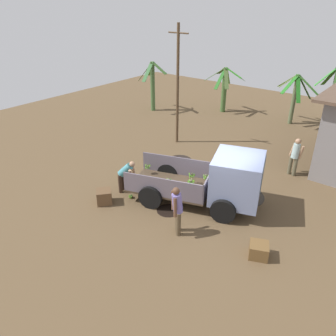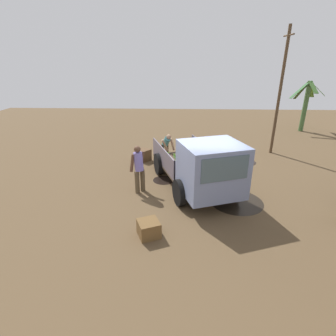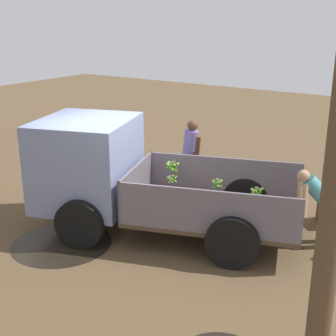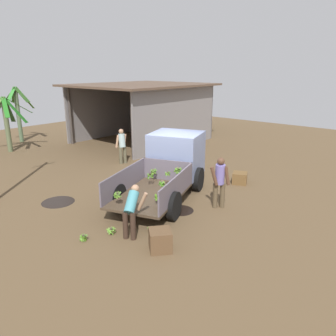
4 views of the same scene
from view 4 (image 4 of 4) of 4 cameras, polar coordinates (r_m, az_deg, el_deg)
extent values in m
plane|color=brown|center=(12.50, 0.52, -3.97)|extent=(36.00, 36.00, 0.00)
cylinder|color=black|center=(13.56, -2.19, -2.26)|extent=(1.81, 1.81, 0.01)
cylinder|color=black|center=(10.84, 2.15, -7.37)|extent=(0.88, 0.88, 0.01)
cylinder|color=black|center=(12.10, -18.59, -5.63)|extent=(1.13, 1.13, 0.01)
cube|color=#483828|center=(10.76, -3.07, -4.75)|extent=(3.51, 2.79, 0.08)
cube|color=slate|center=(11.01, -7.51, -2.04)|extent=(2.91, 1.03, 0.76)
cube|color=slate|center=(10.29, 1.62, -3.27)|extent=(2.91, 1.03, 0.76)
cube|color=slate|center=(11.93, -0.15, -0.38)|extent=(0.66, 1.82, 0.76)
cube|color=#7886AE|center=(12.72, 1.47, 2.47)|extent=(2.21, 2.31, 1.67)
cube|color=#4C606B|center=(13.43, 2.72, 4.70)|extent=(0.51, 1.42, 0.73)
cylinder|color=black|center=(13.08, -2.99, -0.94)|extent=(0.92, 0.50, 0.90)
cylinder|color=black|center=(12.44, 5.31, -1.94)|extent=(0.92, 0.50, 0.90)
cylinder|color=black|center=(10.82, -8.84, -5.04)|extent=(0.92, 0.50, 0.90)
cylinder|color=black|center=(10.04, 1.02, -6.63)|extent=(0.92, 0.50, 0.90)
sphere|color=brown|center=(9.83, -1.77, -4.68)|extent=(0.07, 0.07, 0.07)
cylinder|color=#719F3D|center=(9.91, -1.96, -4.93)|extent=(0.19, 0.10, 0.16)
cylinder|color=#60AE27|center=(9.86, -2.09, -5.15)|extent=(0.13, 0.15, 0.19)
cylinder|color=#53881C|center=(9.80, -1.89, -5.21)|extent=(0.11, 0.18, 0.17)
cylinder|color=#6B9C43|center=(9.80, -1.39, -5.05)|extent=(0.20, 0.05, 0.12)
cylinder|color=#598B39|center=(9.89, -1.46, -4.99)|extent=(0.08, 0.18, 0.17)
sphere|color=brown|center=(10.47, -1.06, -2.39)|extent=(0.09, 0.09, 0.09)
cylinder|color=#629C3B|center=(10.46, -0.77, -2.78)|extent=(0.18, 0.07, 0.15)
cylinder|color=#5D9B26|center=(10.51, -0.82, -2.75)|extent=(0.11, 0.15, 0.17)
cylinder|color=olive|center=(10.54, -1.04, -2.67)|extent=(0.14, 0.15, 0.17)
cylinder|color=#538232|center=(10.53, -1.34, -2.60)|extent=(0.18, 0.06, 0.14)
cylinder|color=#507B2B|center=(10.47, -1.32, -2.81)|extent=(0.11, 0.16, 0.17)
cylinder|color=#488C1E|center=(10.45, -1.13, -2.86)|extent=(0.11, 0.16, 0.17)
sphere|color=brown|center=(11.25, -0.08, -0.74)|extent=(0.07, 0.07, 0.07)
cylinder|color=#67AB38|center=(11.25, -0.34, -1.05)|extent=(0.10, 0.14, 0.13)
cylinder|color=#69A22A|center=(11.21, -0.10, -1.10)|extent=(0.11, 0.14, 0.12)
cylinder|color=#557533|center=(11.23, 0.14, -1.08)|extent=(0.15, 0.03, 0.13)
cylinder|color=#488321|center=(11.28, 0.26, -0.88)|extent=(0.12, 0.15, 0.09)
cylinder|color=#6FAC2D|center=(11.31, -0.03, -0.98)|extent=(0.09, 0.13, 0.14)
cylinder|color=#527F2B|center=(11.30, -0.28, -0.93)|extent=(0.15, 0.05, 0.12)
sphere|color=brown|center=(9.85, -8.79, -4.30)|extent=(0.07, 0.07, 0.07)
cylinder|color=#6EA637|center=(9.94, -8.70, -4.43)|extent=(0.15, 0.18, 0.13)
cylinder|color=#60992B|center=(9.93, -9.00, -4.48)|extent=(0.20, 0.08, 0.14)
cylinder|color=#467721|center=(9.90, -9.13, -4.66)|extent=(0.17, 0.13, 0.17)
cylinder|color=#60942B|center=(9.86, -9.02, -4.81)|extent=(0.06, 0.16, 0.18)
cylinder|color=#598E27|center=(9.81, -8.88, -4.77)|extent=(0.14, 0.18, 0.14)
cylinder|color=#5B8239|center=(9.82, -8.60, -4.78)|extent=(0.19, 0.09, 0.16)
cylinder|color=#4F7632|center=(9.86, -8.39, -4.68)|extent=(0.18, 0.13, 0.16)
cylinder|color=#568038|center=(9.91, -8.54, -4.67)|extent=(0.05, 0.15, 0.19)
sphere|color=brown|center=(11.16, 1.71, -0.05)|extent=(0.08, 0.08, 0.08)
cylinder|color=olive|center=(11.25, 1.82, -0.19)|extent=(0.14, 0.22, 0.14)
cylinder|color=#5C9121|center=(11.23, 1.41, -0.28)|extent=(0.21, 0.07, 0.16)
cylinder|color=#4C8325|center=(11.17, 1.44, -0.52)|extent=(0.14, 0.17, 0.21)
cylinder|color=#609330|center=(11.13, 1.59, -0.55)|extent=(0.10, 0.19, 0.19)
cylinder|color=#4D8424|center=(11.12, 1.92, -0.50)|extent=(0.21, 0.12, 0.17)
cylinder|color=#467423|center=(11.19, 2.16, -0.27)|extent=(0.18, 0.20, 0.13)
sphere|color=brown|center=(11.88, -2.54, -0.29)|extent=(0.08, 0.08, 0.08)
cylinder|color=#71A83E|center=(11.94, -2.20, -0.55)|extent=(0.11, 0.20, 0.16)
cylinder|color=#63A237|center=(11.98, -2.60, -0.39)|extent=(0.19, 0.16, 0.12)
cylinder|color=#44791A|center=(11.94, -2.79, -0.63)|extent=(0.17, 0.08, 0.19)
cylinder|color=olive|center=(11.87, -2.76, -0.73)|extent=(0.07, 0.17, 0.19)
cylinder|color=#52742B|center=(11.83, -2.52, -0.72)|extent=(0.17, 0.17, 0.16)
cylinder|color=#519423|center=(11.88, -2.28, -0.72)|extent=(0.17, 0.08, 0.19)
sphere|color=#3F3929|center=(11.37, -3.13, -0.99)|extent=(0.08, 0.08, 0.08)
cylinder|color=#467C1A|center=(11.45, -3.34, -1.32)|extent=(0.19, 0.07, 0.19)
cylinder|color=#548A2F|center=(11.39, -3.43, -1.46)|extent=(0.13, 0.16, 0.21)
cylinder|color=#4A831C|center=(11.31, -3.12, -1.44)|extent=(0.18, 0.18, 0.15)
cylinder|color=#4B8E23|center=(11.37, -2.70, -1.32)|extent=(0.21, 0.14, 0.15)
cylinder|color=#568721|center=(11.46, -2.91, -1.13)|extent=(0.09, 0.22, 0.13)
cube|color=gray|center=(23.42, 1.51, 10.24)|extent=(0.14, 5.88, 3.44)
cube|color=gray|center=(22.94, -9.85, 9.86)|extent=(7.11, 0.15, 3.44)
cube|color=gray|center=(18.91, 1.66, 8.62)|extent=(7.11, 0.15, 3.44)
cube|color=brown|center=(20.66, -4.76, 14.24)|extent=(7.96, 6.73, 0.12)
cylinder|color=#3F3833|center=(20.80, -16.64, 8.69)|extent=(0.16, 0.16, 3.44)
cylinder|color=#3F3833|center=(16.60, -6.22, 7.35)|extent=(0.16, 0.16, 3.44)
cylinder|color=#5B6744|center=(20.06, -26.24, 6.69)|extent=(0.26, 0.26, 2.96)
cube|color=#29541A|center=(20.12, -24.65, 9.93)|extent=(1.46, 0.45, 1.00)
cube|color=#2A4F25|center=(20.45, -26.02, 9.12)|extent=(0.93, 0.93, 1.51)
cube|color=#236F1E|center=(19.32, -26.48, 9.49)|extent=(0.63, 1.24, 0.98)
cube|color=#1C5C18|center=(19.60, -25.11, 9.17)|extent=(0.82, 1.19, 1.37)
cylinder|color=#566C4B|center=(22.54, -24.60, 8.35)|extent=(0.24, 0.24, 3.34)
cube|color=#3A671F|center=(22.74, -23.71, 11.13)|extent=(1.16, 0.32, 1.41)
cube|color=#2F6C21|center=(23.16, -25.26, 11.46)|extent=(0.63, 1.49, 1.07)
cube|color=#265418|center=(22.55, -26.28, 10.83)|extent=(1.04, 0.88, 1.37)
cube|color=#348730|center=(21.97, -25.85, 10.93)|extent=(1.15, 0.76, 1.24)
cube|color=#284D1B|center=(22.07, -24.15, 11.61)|extent=(0.55, 1.02, 0.90)
cylinder|color=#435936|center=(26.04, 4.51, 9.93)|extent=(0.25, 0.25, 2.58)
cube|color=#2C5725|center=(26.31, 4.97, 11.77)|extent=(0.86, 0.34, 1.07)
cube|color=#4A6735|center=(26.43, 4.33, 11.79)|extent=(0.88, 0.93, 1.08)
cube|color=#607A41|center=(26.23, 3.34, 11.63)|extent=(0.39, 1.24, 1.22)
cube|color=#3F852D|center=(25.94, 3.04, 11.94)|extent=(0.97, 1.20, 0.89)
cube|color=#588422|center=(25.59, 3.80, 11.79)|extent=(1.01, 0.41, 0.95)
cube|color=#245F26|center=(25.15, 4.92, 11.77)|extent=(1.27, 1.34, 0.86)
cube|color=#447C28|center=(25.61, 5.62, 12.01)|extent=(0.22, 1.16, 0.72)
cube|color=#3D6D39|center=(26.04, 5.88, 11.70)|extent=(0.99, 1.03, 1.06)
cylinder|color=#5D8542|center=(25.79, 4.11, 10.62)|extent=(0.34, 0.34, 3.24)
cube|color=#4A7333|center=(26.34, 5.13, 13.39)|extent=(1.59, 0.33, 0.92)
cube|color=#40882A|center=(26.17, 3.43, 13.05)|extent=(0.59, 1.17, 1.25)
cube|color=#2B5F2C|center=(25.50, 3.03, 13.31)|extent=(0.99, 0.76, 0.93)
cube|color=#316033|center=(25.21, 4.21, 13.04)|extent=(0.88, 0.75, 1.10)
cube|color=#5B8B3B|center=(25.38, 5.56, 12.80)|extent=(0.41, 1.40, 1.31)
cylinder|color=brown|center=(11.06, 9.43, -4.71)|extent=(0.23, 0.23, 0.85)
cylinder|color=brown|center=(11.02, 8.21, -4.74)|extent=(0.23, 0.23, 0.85)
cylinder|color=#786BB8|center=(10.76, 9.04, -1.06)|extent=(0.49, 0.49, 0.69)
sphere|color=brown|center=(10.58, 9.20, 1.18)|extent=(0.24, 0.24, 0.24)
cylinder|color=brown|center=(10.73, 10.23, -1.34)|extent=(0.24, 0.24, 0.64)
cylinder|color=brown|center=(10.61, 8.03, -1.39)|extent=(0.27, 0.29, 0.63)
cylinder|color=#36261C|center=(9.09, -7.41, -9.87)|extent=(0.20, 0.20, 0.78)
cylinder|color=#36261C|center=(9.01, -6.11, -10.07)|extent=(0.20, 0.20, 0.78)
cylinder|color=teal|center=(8.98, -6.37, -5.94)|extent=(0.70, 0.52, 0.63)
sphere|color=tan|center=(9.12, -5.74, -3.57)|extent=(0.22, 0.22, 0.22)
cylinder|color=tan|center=(9.30, -6.87, -5.75)|extent=(0.20, 0.27, 0.58)
cylinder|color=tan|center=(9.20, -4.52, -5.85)|extent=(0.23, 0.35, 0.56)
cylinder|color=brown|center=(16.03, -8.22, 2.15)|extent=(0.19, 0.19, 0.82)
cylinder|color=brown|center=(16.15, -7.51, 2.29)|extent=(0.19, 0.19, 0.82)
cylinder|color=#A8C5C5|center=(15.95, -8.03, 4.78)|extent=(0.37, 0.42, 0.67)
sphere|color=tan|center=(15.90, -8.17, 6.34)|extent=(0.23, 0.23, 0.23)
cylinder|color=tan|center=(15.93, -8.82, 4.62)|extent=(0.24, 0.15, 0.62)
cylinder|color=tan|center=(16.12, -7.54, 4.82)|extent=(0.23, 0.14, 0.62)
sphere|color=#47402E|center=(9.27, -14.58, -11.30)|extent=(0.07, 0.07, 0.07)
cylinder|color=#50831D|center=(9.27, -14.45, -11.85)|extent=(0.14, 0.07, 0.17)
cylinder|color=#4B8523|center=(9.28, -14.22, -11.73)|extent=(0.15, 0.10, 0.16)
cylinder|color=#597F32|center=(9.32, -14.14, -11.43)|extent=(0.06, 0.18, 0.11)
cylinder|color=#5A9538|center=(9.35, -14.35, -11.42)|extent=(0.10, 0.17, 0.13)
cylinder|color=#5A8136|center=(9.35, -14.71, -11.47)|extent=(0.17, 0.07, 0.14)
cylinder|color=#4E8F22|center=(9.33, -14.86, -11.60)|extent=(0.16, 0.09, 0.15)
cylinder|color=#649E2A|center=(9.30, -14.86, -11.77)|extent=(0.08, 0.15, 0.17)
cylinder|color=#54812B|center=(9.26, -14.72, -11.84)|extent=(0.09, 0.15, 0.16)
sphere|color=#49412F|center=(9.45, -9.88, -10.35)|extent=(0.08, 0.08, 0.08)
cylinder|color=#5FA32D|center=(9.43, -10.22, -10.77)|extent=(0.05, 0.20, 0.11)
cylinder|color=#5E9330|center=(9.44, -9.91, -10.94)|extent=(0.12, 0.14, 0.18)
cylinder|color=#73A43C|center=(9.43, -9.55, -10.81)|extent=(0.18, 0.05, 0.14)
cylinder|color=#71A438|center=(9.46, -9.41, -10.67)|extent=(0.17, 0.14, 0.13)
cylinder|color=olive|center=(9.52, -9.49, -10.42)|extent=(0.04, 0.20, 0.11)
cylinder|color=#5F952D|center=(9.55, -9.88, -10.39)|extent=(0.17, 0.15, 0.11)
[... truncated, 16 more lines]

